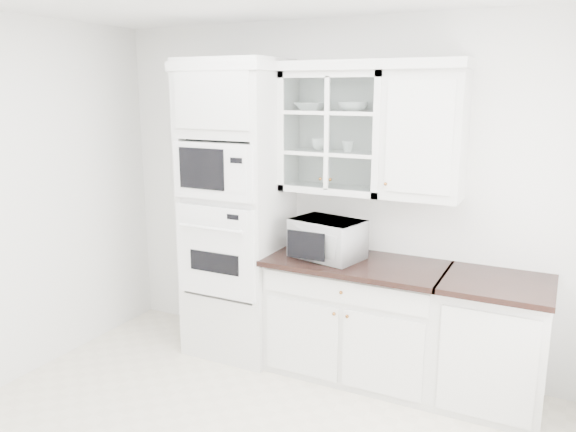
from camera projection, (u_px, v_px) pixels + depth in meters
The scene contains 12 objects.
room_shell at pixel (255, 158), 3.24m from camera, with size 4.00×3.50×2.70m.
oven_column at pixel (237, 211), 4.56m from camera, with size 0.76×0.68×2.40m.
base_cabinet_run at pixel (356, 317), 4.30m from camera, with size 1.32×0.67×0.92m.
extra_base_cabinet at pixel (493, 343), 3.86m from camera, with size 0.72×0.67×0.92m.
upper_cabinet_glass at pixel (335, 133), 4.22m from camera, with size 0.80×0.33×0.90m.
upper_cabinet_solid at pixel (425, 136), 3.92m from camera, with size 0.55×0.33×0.90m, color silver.
crown_molding at pixel (322, 66), 4.14m from camera, with size 2.14×0.38×0.07m, color silver.
countertop_microwave at pixel (329, 238), 4.24m from camera, with size 0.51×0.42×0.30m, color white.
bowl_a at pixel (312, 106), 4.26m from camera, with size 0.25×0.25×0.06m, color white.
bowl_b at pixel (353, 106), 4.13m from camera, with size 0.22×0.22×0.07m, color white.
cup_a at pixel (319, 144), 4.31m from camera, with size 0.12×0.12×0.09m, color white.
cup_b at pixel (348, 147), 4.18m from camera, with size 0.09×0.09×0.08m, color white.
Camera 1 is at (1.62, -2.38, 2.17)m, focal length 35.00 mm.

